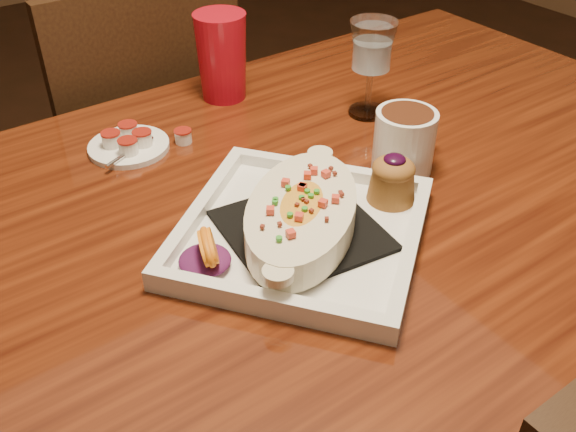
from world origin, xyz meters
TOP-DOWN VIEW (x-y plane):
  - table at (0.00, 0.00)m, footprint 1.50×0.90m
  - chair_far at (-0.00, 0.63)m, footprint 0.42×0.42m
  - plate at (-0.06, -0.08)m, footprint 0.43×0.43m
  - coffee_mug at (0.16, -0.03)m, footprint 0.13×0.09m
  - goblet at (0.24, 0.14)m, footprint 0.08×0.08m
  - saucer at (-0.16, 0.27)m, footprint 0.13×0.13m
  - creamer_loose at (-0.07, 0.24)m, footprint 0.03×0.03m
  - red_tumbler at (0.07, 0.34)m, footprint 0.09×0.09m

SIDE VIEW (x-z plane):
  - chair_far at x=0.00m, z-range 0.04..0.97m
  - table at x=0.00m, z-range 0.28..1.03m
  - saucer at x=-0.16m, z-range 0.72..0.81m
  - creamer_loose at x=-0.07m, z-range 0.75..0.77m
  - plate at x=-0.06m, z-range 0.74..0.82m
  - coffee_mug at x=0.16m, z-range 0.75..0.85m
  - red_tumbler at x=0.07m, z-range 0.75..0.91m
  - goblet at x=0.24m, z-range 0.78..0.95m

